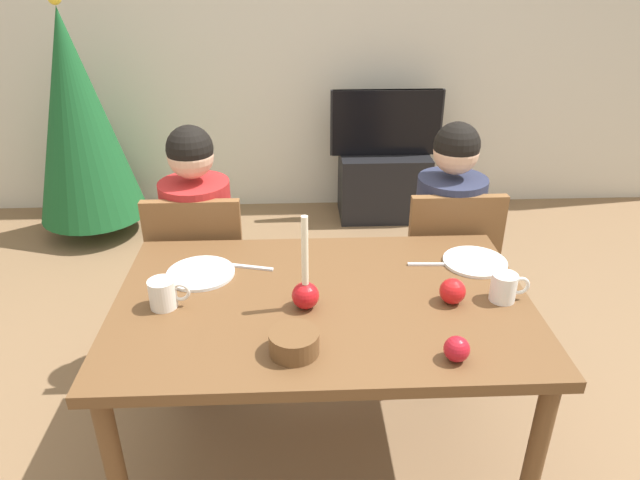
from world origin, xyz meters
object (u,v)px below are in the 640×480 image
at_px(bowl_walnuts, 294,342).
at_px(candle_centerpiece, 305,290).
at_px(person_right_child, 445,252).
at_px(christmas_tree, 78,118).
at_px(plate_left, 201,273).
at_px(tv_stand, 383,185).
at_px(apple_near_candle, 457,349).
at_px(dining_table, 323,319).
at_px(chair_left, 202,272).
at_px(apple_by_left_plate, 452,291).
at_px(chair_right, 445,267).
at_px(plate_right, 475,262).
at_px(mug_right, 505,287).
at_px(tv, 386,123).
at_px(mug_left, 164,294).
at_px(person_left_child, 201,257).

bearing_deg(bowl_walnuts, candle_centerpiece, 80.68).
relative_size(person_right_child, candle_centerpiece, 3.55).
bearing_deg(christmas_tree, plate_left, -61.25).
distance_m(tv_stand, apple_near_candle, 2.70).
bearing_deg(dining_table, person_right_child, 47.35).
xyz_separation_m(chair_left, person_right_child, (1.10, 0.03, 0.06)).
distance_m(chair_left, apple_by_left_plate, 1.18).
distance_m(chair_right, person_right_child, 0.07).
relative_size(person_right_child, christmas_tree, 0.74).
xyz_separation_m(tv_stand, apple_near_candle, (-0.19, -2.64, 0.55)).
relative_size(chair_left, plate_left, 3.67).
height_order(plate_right, apple_near_candle, apple_near_candle).
height_order(christmas_tree, mug_right, christmas_tree).
distance_m(tv, christmas_tree, 2.06).
distance_m(tv, mug_right, 2.34).
bearing_deg(mug_left, plate_left, 66.77).
xyz_separation_m(tv, plate_left, (-0.99, -2.12, 0.05)).
xyz_separation_m(tv_stand, christmas_tree, (-2.05, -0.20, 0.58)).
xyz_separation_m(person_left_child, apple_near_candle, (0.88, -0.98, 0.22)).
relative_size(chair_left, tv, 1.14).
height_order(chair_right, apple_by_left_plate, chair_right).
bearing_deg(chair_left, chair_right, 0.00).
bearing_deg(person_right_child, tv_stand, 91.01).
height_order(christmas_tree, bowl_walnuts, christmas_tree).
bearing_deg(tv_stand, bowl_walnuts, -104.28).
xyz_separation_m(tv, apple_by_left_plate, (-0.13, -2.34, 0.08)).
distance_m(apple_near_candle, apple_by_left_plate, 0.30).
bearing_deg(christmas_tree, mug_right, -45.57).
bearing_deg(tv, person_right_child, -89.00).
xyz_separation_m(person_right_child, candle_centerpiece, (-0.65, -0.69, 0.25)).
bearing_deg(mug_right, candle_centerpiece, -178.62).
distance_m(person_left_child, person_right_child, 1.10).
bearing_deg(tv, chair_right, -89.01).
xyz_separation_m(plate_right, apple_by_left_plate, (-0.15, -0.26, 0.04)).
distance_m(chair_right, apple_near_candle, 1.01).
bearing_deg(chair_right, tv_stand, 90.99).
bearing_deg(person_right_child, dining_table, -132.65).
xyz_separation_m(dining_table, tv_stand, (0.56, 2.30, -0.43)).
relative_size(chair_left, tv_stand, 1.41).
distance_m(chair_right, tv_stand, 1.71).
relative_size(plate_left, plate_right, 1.03).
bearing_deg(dining_table, tv, 76.31).
distance_m(mug_right, bowl_walnuts, 0.74).
xyz_separation_m(person_right_child, apple_near_candle, (-0.22, -0.98, 0.22)).
height_order(chair_left, chair_right, same).
distance_m(person_right_child, mug_left, 1.31).
distance_m(christmas_tree, mug_right, 2.99).
relative_size(tv, apple_by_left_plate, 9.10).
height_order(person_left_child, plate_left, person_left_child).
xyz_separation_m(person_left_child, mug_left, (-0.01, -0.66, 0.23)).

